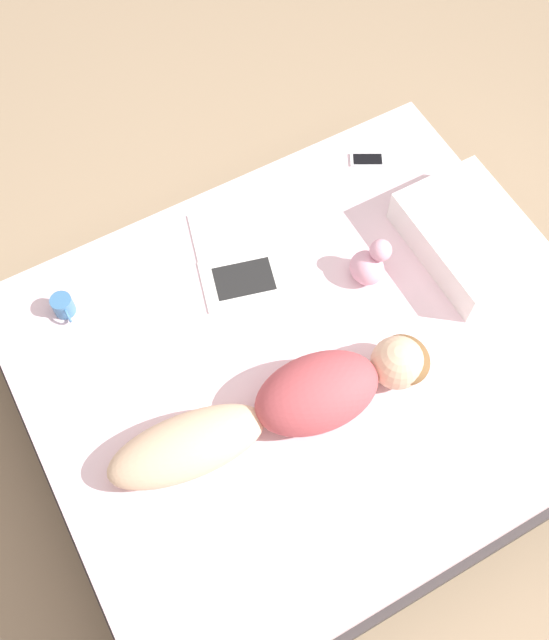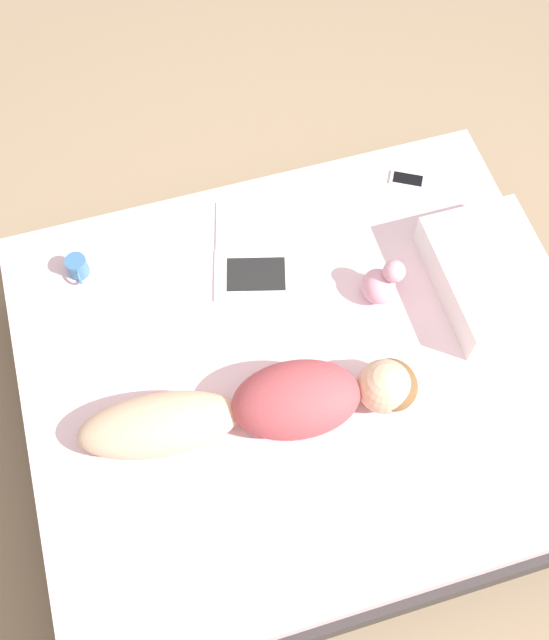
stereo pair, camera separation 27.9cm
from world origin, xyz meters
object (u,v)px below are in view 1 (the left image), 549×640
Objects in this scene: person at (289,405)px; coffee_mug at (63,306)px; cell_phone at (368,160)px; open_magazine at (238,256)px.

coffee_mug is (-0.78, -0.54, -0.05)m from person.
coffee_mug is at bearing -138.66° from person.
cell_phone is at bearing 92.46° from coffee_mug.
open_magazine and cell_phone have the same top height.
coffee_mug is 1.40m from cell_phone.
open_magazine is 4.48× the size of coffee_mug.
cell_phone is at bearing 117.79° from open_magazine.
coffee_mug is at bearing -83.13° from open_magazine.
cell_phone is (-0.84, 0.86, -0.09)m from person.
open_magazine is at bearing 81.78° from coffee_mug.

